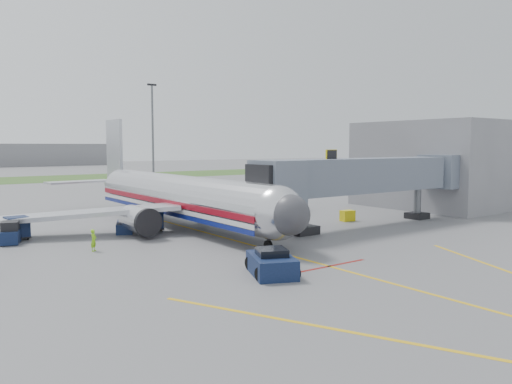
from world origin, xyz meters
TOP-DOWN VIEW (x-y plane):
  - ground at (0.00, 0.00)m, footprint 400.00×400.00m
  - grass_strip at (0.00, 90.00)m, footprint 300.00×25.00m
  - apron_markings at (0.00, -7.40)m, footprint 21.52×50.00m
  - airliner at (0.00, 15.25)m, footprint 32.10×35.67m
  - jet_bridge at (12.86, 5.00)m, footprint 25.30×4.00m
  - terminal at (30.00, 10.00)m, footprint 10.00×16.00m
  - light_mast_right at (25.00, 75.00)m, footprint 2.00×0.44m
  - pushback_tug at (-4.00, -3.50)m, footprint 3.45×4.17m
  - baggage_tug at (-14.01, 15.02)m, footprint 1.88×2.62m
  - baggage_cart_a at (-3.44, 13.88)m, footprint 1.82×1.82m
  - baggage_cart_c at (-13.30, 16.50)m, footprint 1.74×1.74m
  - belt_loader at (-5.28, 14.87)m, footprint 2.58×4.10m
  - ground_power_cart at (14.28, 8.00)m, footprint 1.39×1.01m
  - ramp_worker at (-9.95, 8.68)m, footprint 0.64×0.65m

SIDE VIEW (x-z plane):
  - ground at x=0.00m, z-range 0.00..0.00m
  - apron_markings at x=0.00m, z-range 0.00..0.01m
  - grass_strip at x=0.00m, z-range 0.00..0.01m
  - belt_loader at x=-5.28m, z-range -0.49..1.46m
  - ground_power_cart at x=14.28m, z-range -0.01..1.03m
  - pushback_tug at x=-4.00m, z-range -0.12..1.38m
  - baggage_tug at x=-14.01m, z-range -0.10..1.56m
  - ramp_worker at x=-9.95m, z-range 0.00..1.51m
  - baggage_cart_c at x=-13.30m, z-range 0.02..1.78m
  - baggage_cart_a at x=-3.44m, z-range 0.02..1.85m
  - airliner at x=0.00m, z-range -2.48..7.77m
  - jet_bridge at x=12.86m, z-range 1.02..7.92m
  - terminal at x=30.00m, z-range 0.00..10.00m
  - light_mast_right at x=25.00m, z-range 0.58..20.98m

